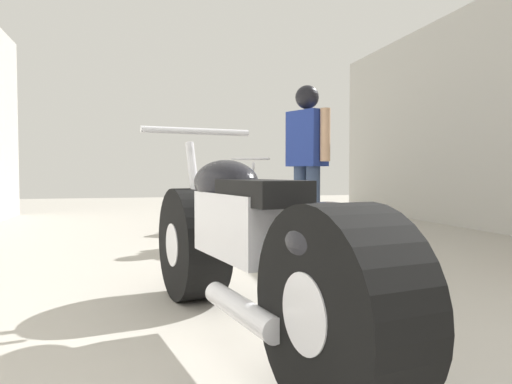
{
  "coord_description": "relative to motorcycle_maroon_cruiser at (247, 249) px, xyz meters",
  "views": [
    {
      "loc": [
        -1.05,
        -0.3,
        0.7
      ],
      "look_at": [
        -0.08,
        3.58,
        0.54
      ],
      "focal_mm": 33.35,
      "sensor_mm": 36.0,
      "label": 1
    }
  ],
  "objects": [
    {
      "name": "motorcycle_black_naked",
      "position": [
        0.79,
        4.26,
        -0.0
      ],
      "size": [
        1.26,
        1.75,
        0.92
      ],
      "color": "black",
      "rests_on": "ground_plane"
    },
    {
      "name": "mechanic_in_blue",
      "position": [
        1.31,
        2.87,
        0.59
      ],
      "size": [
        0.38,
        0.62,
        1.62
      ],
      "color": "#384766",
      "rests_on": "ground_plane"
    },
    {
      "name": "ground_plane",
      "position": [
        0.61,
        2.33,
        -0.38
      ],
      "size": [
        18.9,
        18.9,
        0.0
      ],
      "primitive_type": "plane",
      "color": "#A8A399"
    },
    {
      "name": "motorcycle_maroon_cruiser",
      "position": [
        0.0,
        0.0,
        0.0
      ],
      "size": [
        0.72,
        2.01,
        0.94
      ],
      "color": "black",
      "rests_on": "ground_plane"
    }
  ]
}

